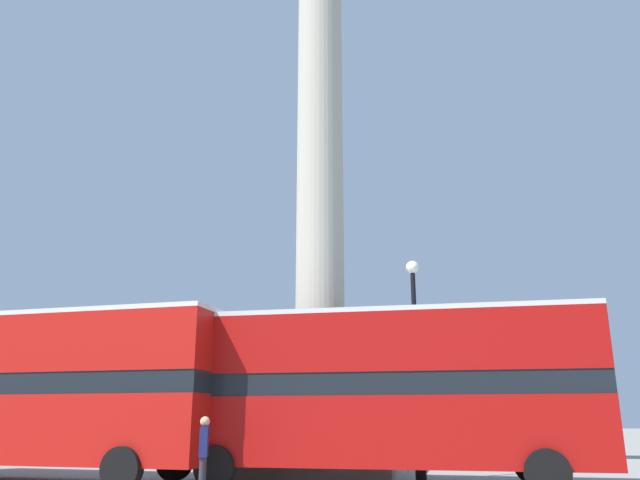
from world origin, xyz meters
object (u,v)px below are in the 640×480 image
at_px(bus_b, 26,388).
at_px(equestrian_statue, 31,419).
at_px(bus_a, 377,388).
at_px(pedestrian_near_lamp, 204,451).
at_px(street_lamp, 416,360).
at_px(monument_column, 320,273).

distance_m(bus_b, equestrian_statue, 8.44).
distance_m(bus_a, pedestrian_near_lamp, 4.69).
bearing_deg(street_lamp, bus_a, -114.47).
relative_size(monument_column, bus_a, 1.83).
height_order(equestrian_statue, street_lamp, street_lamp).
bearing_deg(bus_a, pedestrian_near_lamp, -142.35).
distance_m(monument_column, pedestrian_near_lamp, 8.34).
distance_m(equestrian_statue, pedestrian_near_lamp, 14.16).
height_order(equestrian_statue, pedestrian_near_lamp, equestrian_statue).
height_order(bus_b, equestrian_statue, equestrian_statue).
relative_size(monument_column, bus_b, 1.76).
xyz_separation_m(bus_a, bus_b, (-9.65, -0.88, 0.06)).
bearing_deg(bus_b, bus_a, 6.89).
relative_size(bus_a, bus_b, 0.96).
distance_m(bus_b, pedestrian_near_lamp, 6.67).
bearing_deg(equestrian_statue, bus_b, -88.57).
bearing_deg(monument_column, bus_b, -149.44).
distance_m(monument_column, bus_b, 9.37).
height_order(monument_column, pedestrian_near_lamp, monument_column).
xyz_separation_m(bus_b, equestrian_statue, (-4.91, 6.81, -0.83)).
bearing_deg(bus_a, equestrian_statue, 156.24).
bearing_deg(monument_column, pedestrian_near_lamp, -100.36).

